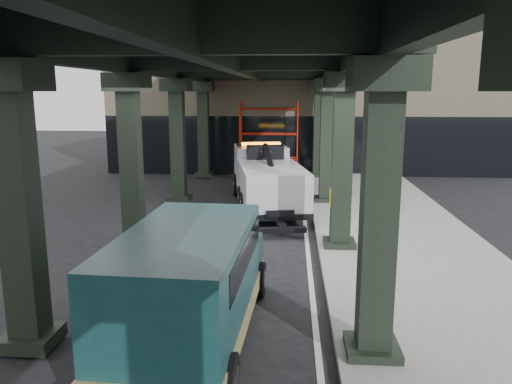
% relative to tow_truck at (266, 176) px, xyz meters
% --- Properties ---
extents(ground, '(90.00, 90.00, 0.00)m').
position_rel_tow_truck_xyz_m(ground, '(-0.20, -7.47, -1.23)').
color(ground, black).
rests_on(ground, ground).
extents(sidewalk, '(5.00, 40.00, 0.15)m').
position_rel_tow_truck_xyz_m(sidewalk, '(4.30, -5.47, -1.15)').
color(sidewalk, gray).
rests_on(sidewalk, ground).
extents(lane_stripe, '(0.12, 38.00, 0.01)m').
position_rel_tow_truck_xyz_m(lane_stripe, '(1.50, -5.47, -1.22)').
color(lane_stripe, silver).
rests_on(lane_stripe, ground).
extents(viaduct, '(7.40, 32.00, 6.40)m').
position_rel_tow_truck_xyz_m(viaduct, '(-0.60, -5.47, 4.23)').
color(viaduct, black).
rests_on(viaduct, ground).
extents(building, '(22.00, 10.00, 8.00)m').
position_rel_tow_truck_xyz_m(building, '(1.80, 12.53, 2.77)').
color(building, '#C6B793').
rests_on(building, ground).
extents(scaffolding, '(3.08, 0.88, 4.00)m').
position_rel_tow_truck_xyz_m(scaffolding, '(-0.20, 7.18, 0.88)').
color(scaffolding, red).
rests_on(scaffolding, ground).
extents(tow_truck, '(3.32, 7.89, 2.52)m').
position_rel_tow_truck_xyz_m(tow_truck, '(0.00, 0.00, 0.00)').
color(tow_truck, black).
rests_on(tow_truck, ground).
extents(towed_van, '(2.42, 5.53, 2.20)m').
position_rel_tow_truck_xyz_m(towed_van, '(-0.76, -11.11, -0.04)').
color(towed_van, '#10373A').
rests_on(towed_van, ground).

